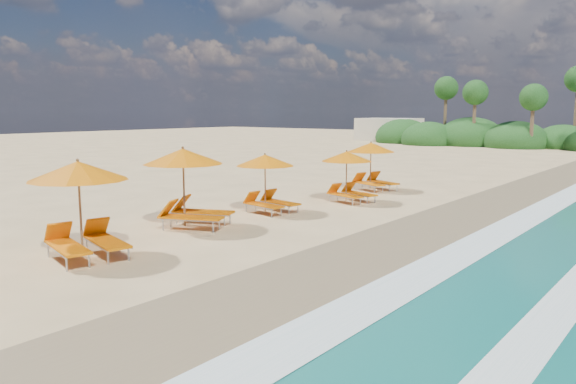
# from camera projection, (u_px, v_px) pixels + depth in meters

# --- Properties ---
(ground) EXTENTS (160.00, 160.00, 0.00)m
(ground) POSITION_uv_depth(u_px,v_px,m) (288.00, 229.00, 17.59)
(ground) COLOR tan
(ground) RESTS_ON ground
(wet_sand) EXTENTS (4.00, 160.00, 0.01)m
(wet_sand) POSITION_uv_depth(u_px,v_px,m) (402.00, 248.00, 15.14)
(wet_sand) COLOR olive
(wet_sand) RESTS_ON ground
(surf_foam) EXTENTS (4.00, 160.00, 0.01)m
(surf_foam) POSITION_uv_depth(u_px,v_px,m) (503.00, 264.00, 13.48)
(surf_foam) COLOR white
(surf_foam) RESTS_ON ground
(station_1) EXTENTS (3.15, 3.04, 2.55)m
(station_1) POSITION_uv_depth(u_px,v_px,m) (82.00, 203.00, 14.02)
(station_1) COLOR olive
(station_1) RESTS_ON ground
(station_2) EXTENTS (3.43, 3.41, 2.62)m
(station_2) POSITION_uv_depth(u_px,v_px,m) (189.00, 182.00, 17.79)
(station_2) COLOR olive
(station_2) RESTS_ON ground
(station_3) EXTENTS (2.58, 2.44, 2.20)m
(station_3) POSITION_uv_depth(u_px,v_px,m) (268.00, 179.00, 20.38)
(station_3) COLOR olive
(station_3) RESTS_ON ground
(station_4) EXTENTS (2.66, 2.57, 2.14)m
(station_4) POSITION_uv_depth(u_px,v_px,m) (349.00, 173.00, 22.71)
(station_4) COLOR olive
(station_4) RESTS_ON ground
(station_5) EXTENTS (2.96, 2.91, 2.31)m
(station_5) POSITION_uv_depth(u_px,v_px,m) (373.00, 163.00, 26.11)
(station_5) COLOR olive
(station_5) RESTS_ON ground
(treeline) EXTENTS (25.80, 8.80, 9.74)m
(treeline) POSITION_uv_depth(u_px,v_px,m) (479.00, 136.00, 58.86)
(treeline) COLOR #163D14
(treeline) RESTS_ON ground
(beach_building) EXTENTS (7.00, 5.00, 2.80)m
(beach_building) POSITION_uv_depth(u_px,v_px,m) (389.00, 130.00, 68.13)
(beach_building) COLOR beige
(beach_building) RESTS_ON ground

